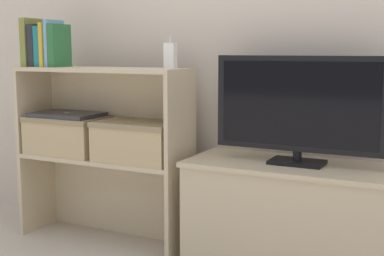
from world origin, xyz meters
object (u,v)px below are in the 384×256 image
object	(u,v)px
tv_stand	(295,218)
storage_basket_left	(68,133)
book_teal	(46,47)
baby_monitor	(170,56)
book_charcoal	(39,46)
book_olive	(33,43)
storage_basket_right	(138,139)
book_skyblue	(54,43)
laptop	(67,115)
book_mustard	(51,45)
book_forest	(60,46)
tv	(299,107)

from	to	relation	value
tv_stand	storage_basket_left	world-z (taller)	storage_basket_left
book_teal	baby_monitor	xyz separation A→B (m)	(0.67, 0.04, -0.04)
book_charcoal	storage_basket_left	world-z (taller)	book_charcoal
book_olive	book_teal	distance (m)	0.08
baby_monitor	book_charcoal	bearing A→B (deg)	-177.04
book_olive	storage_basket_left	bearing A→B (deg)	6.99
book_charcoal	storage_basket_right	bearing A→B (deg)	2.28
book_skyblue	laptop	xyz separation A→B (m)	(0.04, 0.02, -0.35)
book_charcoal	book_mustard	distance (m)	0.07
book_charcoal	book_teal	size ratio (longest dim) A/B	1.05
book_mustard	storage_basket_right	size ratio (longest dim) A/B	0.54
tv_stand	book_forest	xyz separation A→B (m)	(-1.15, -0.09, 0.72)
book_teal	baby_monitor	bearing A→B (deg)	3.13
book_olive	book_mustard	xyz separation A→B (m)	(0.11, 0.00, -0.01)
tv	book_forest	world-z (taller)	book_forest
book_charcoal	laptop	xyz separation A→B (m)	(0.14, 0.02, -0.33)
book_forest	laptop	bearing A→B (deg)	60.60
book_charcoal	book_forest	bearing A→B (deg)	0.00
book_teal	book_skyblue	xyz separation A→B (m)	(0.05, 0.00, 0.01)
tv	baby_monitor	distance (m)	0.60
book_charcoal	book_olive	bearing A→B (deg)	180.00
book_teal	laptop	xyz separation A→B (m)	(0.10, 0.02, -0.33)
book_forest	storage_basket_right	size ratio (longest dim) A/B	0.52
storage_basket_left	laptop	distance (m)	0.09
book_olive	storage_basket_right	size ratio (longest dim) A/B	0.60
book_olive	book_teal	xyz separation A→B (m)	(0.08, 0.00, -0.02)
baby_monitor	laptop	bearing A→B (deg)	-178.51
book_skyblue	storage_basket_left	world-z (taller)	book_skyblue
tv	storage_basket_left	world-z (taller)	tv
book_skyblue	tv	bearing A→B (deg)	4.24
tv_stand	book_skyblue	distance (m)	1.39
book_teal	book_skyblue	world-z (taller)	book_skyblue
book_teal	book_mustard	bearing A→B (deg)	0.00
tv	book_charcoal	distance (m)	1.30
book_forest	laptop	xyz separation A→B (m)	(0.01, 0.02, -0.33)
book_olive	book_forest	xyz separation A→B (m)	(0.17, 0.00, -0.02)
tv_stand	book_forest	world-z (taller)	book_forest
tv_stand	tv	xyz separation A→B (m)	(-0.00, -0.00, 0.47)
tv_stand	storage_basket_right	bearing A→B (deg)	-174.71
laptop	book_mustard	bearing A→B (deg)	-162.06
book_skyblue	book_forest	xyz separation A→B (m)	(0.03, 0.00, -0.01)
book_charcoal	book_teal	bearing A→B (deg)	0.00
book_olive	book_mustard	size ratio (longest dim) A/B	1.11
book_teal	storage_basket_left	xyz separation A→B (m)	(0.10, 0.02, -0.42)
tv_stand	book_charcoal	xyz separation A→B (m)	(-1.28, -0.09, 0.72)
book_skyblue	book_forest	distance (m)	0.03
book_mustard	storage_basket_right	distance (m)	0.64
book_charcoal	book_forest	world-z (taller)	same
book_teal	storage_basket_left	size ratio (longest dim) A/B	0.50
book_teal	storage_basket_left	bearing A→B (deg)	12.48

